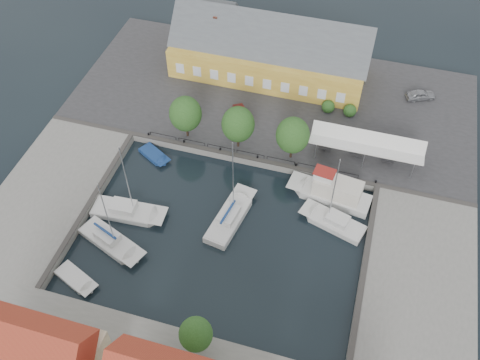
% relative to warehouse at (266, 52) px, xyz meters
% --- Properties ---
extents(ground, '(140.00, 140.00, 0.00)m').
position_rel_warehouse_xyz_m(ground, '(2.60, -28.36, -4.43)').
color(ground, black).
rests_on(ground, ground).
extents(north_quay, '(56.00, 26.00, 1.00)m').
position_rel_warehouse_xyz_m(north_quay, '(2.60, -5.36, -3.93)').
color(north_quay, '#2D2D30').
rests_on(north_quay, ground).
extents(west_quay, '(12.00, 24.00, 1.00)m').
position_rel_warehouse_xyz_m(west_quay, '(-19.40, -30.36, -3.93)').
color(west_quay, slate).
rests_on(west_quay, ground).
extents(east_quay, '(12.00, 24.00, 1.00)m').
position_rel_warehouse_xyz_m(east_quay, '(24.60, -30.36, -3.93)').
color(east_quay, slate).
rests_on(east_quay, ground).
extents(quay_edge_fittings, '(56.00, 24.72, 0.40)m').
position_rel_warehouse_xyz_m(quay_edge_fittings, '(2.62, -23.61, -3.37)').
color(quay_edge_fittings, '#383533').
rests_on(quay_edge_fittings, north_quay).
extents(warehouse, '(28.56, 14.00, 9.55)m').
position_rel_warehouse_xyz_m(warehouse, '(0.00, 0.00, 0.00)').
color(warehouse, gold).
rests_on(warehouse, north_quay).
extents(tent_canopy, '(14.00, 4.00, 2.83)m').
position_rel_warehouse_xyz_m(tent_canopy, '(16.60, -13.86, -0.74)').
color(tent_canopy, silver).
rests_on(tent_canopy, north_quay).
extents(quay_trees, '(18.20, 4.20, 6.30)m').
position_rel_warehouse_xyz_m(quay_trees, '(0.60, -16.36, 0.45)').
color(quay_trees, black).
rests_on(quay_trees, north_quay).
extents(car_silver, '(4.46, 3.18, 1.41)m').
position_rel_warehouse_xyz_m(car_silver, '(22.71, 0.01, -2.72)').
color(car_silver, '#9C9EA3').
rests_on(car_silver, north_quay).
extents(car_red, '(3.29, 4.16, 1.32)m').
position_rel_warehouse_xyz_m(car_red, '(-0.56, -11.06, -2.77)').
color(car_red, '#5C1519').
rests_on(car_red, north_quay).
extents(center_sailboat, '(4.16, 9.45, 12.58)m').
position_rel_warehouse_xyz_m(center_sailboat, '(2.86, -27.42, -4.06)').
color(center_sailboat, silver).
rests_on(center_sailboat, ground).
extents(trawler, '(10.57, 4.36, 5.00)m').
position_rel_warehouse_xyz_m(trawler, '(13.80, -20.79, -3.41)').
color(trawler, silver).
rests_on(trawler, ground).
extents(east_boat_a, '(8.21, 4.80, 11.23)m').
position_rel_warehouse_xyz_m(east_boat_a, '(14.72, -24.65, -4.17)').
color(east_boat_a, silver).
rests_on(east_boat_a, ground).
extents(west_boat_c, '(9.19, 3.43, 12.08)m').
position_rel_warehouse_xyz_m(west_boat_c, '(-9.15, -29.93, -4.17)').
color(west_boat_c, silver).
rests_on(west_boat_c, ground).
extents(west_boat_d, '(8.91, 5.52, 11.55)m').
position_rel_warehouse_xyz_m(west_boat_d, '(-9.19, -34.40, -4.16)').
color(west_boat_d, silver).
rests_on(west_boat_d, ground).
extents(launch_sw, '(5.50, 3.75, 0.98)m').
position_rel_warehouse_xyz_m(launch_sw, '(-10.76, -39.85, -4.34)').
color(launch_sw, silver).
rests_on(launch_sw, ground).
extents(launch_nw, '(4.94, 3.89, 0.88)m').
position_rel_warehouse_xyz_m(launch_nw, '(-9.69, -20.26, -4.34)').
color(launch_nw, navy).
rests_on(launch_nw, ground).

